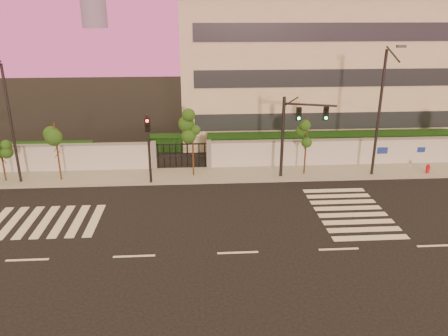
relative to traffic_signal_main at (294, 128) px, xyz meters
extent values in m
plane|color=black|center=(-4.68, -9.82, -3.62)|extent=(120.00, 120.00, 0.00)
cube|color=gray|center=(-4.68, 0.68, -3.54)|extent=(60.00, 3.00, 0.15)
cube|color=#B5B8BD|center=(9.82, 2.18, -2.62)|extent=(31.00, 0.30, 2.00)
cube|color=slate|center=(9.82, 2.18, -1.56)|extent=(31.00, 0.36, 0.12)
cube|color=slate|center=(-9.68, 2.18, -2.52)|extent=(0.35, 0.35, 2.20)
cube|color=slate|center=(-5.68, 2.18, -2.52)|extent=(0.35, 0.35, 2.20)
cube|color=black|center=(4.32, 4.68, -2.72)|extent=(20.00, 2.00, 1.80)
cube|color=black|center=(-20.68, 4.68, -2.92)|extent=(12.00, 1.80, 1.40)
cube|color=black|center=(-7.68, 7.18, -3.02)|extent=(6.00, 1.50, 1.20)
cube|color=beige|center=(4.32, 12.18, 2.38)|extent=(24.00, 12.00, 12.00)
cube|color=#262D38|center=(4.32, 6.16, -1.12)|extent=(22.00, 0.08, 1.40)
cube|color=#262D38|center=(4.32, 6.16, 2.38)|extent=(22.00, 0.08, 1.40)
cube|color=#262D38|center=(4.32, 6.16, 5.88)|extent=(22.00, 0.08, 1.40)
cube|color=silver|center=(-16.88, -5.82, -3.61)|extent=(0.50, 4.00, 0.02)
cube|color=silver|center=(-15.98, -5.82, -3.61)|extent=(0.50, 4.00, 0.02)
cube|color=silver|center=(-15.08, -5.82, -3.61)|extent=(0.50, 4.00, 0.02)
cube|color=silver|center=(-14.18, -5.82, -3.61)|extent=(0.50, 4.00, 0.02)
cube|color=silver|center=(-13.28, -5.82, -3.61)|extent=(0.50, 4.00, 0.02)
cube|color=silver|center=(-12.38, -5.82, -3.61)|extent=(0.50, 4.00, 0.02)
cube|color=silver|center=(2.32, -8.82, -3.61)|extent=(4.00, 0.50, 0.02)
cube|color=silver|center=(2.32, -7.92, -3.61)|extent=(4.00, 0.50, 0.02)
cube|color=silver|center=(2.32, -7.02, -3.61)|extent=(4.00, 0.50, 0.02)
cube|color=silver|center=(2.32, -6.12, -3.61)|extent=(4.00, 0.50, 0.02)
cube|color=silver|center=(2.32, -5.22, -3.61)|extent=(4.00, 0.50, 0.02)
cube|color=silver|center=(2.32, -4.32, -3.61)|extent=(4.00, 0.50, 0.02)
cube|color=silver|center=(2.32, -3.42, -3.61)|extent=(4.00, 0.50, 0.02)
cube|color=silver|center=(2.32, -2.52, -3.61)|extent=(4.00, 0.50, 0.02)
cube|color=silver|center=(-14.68, -9.82, -3.61)|extent=(2.00, 0.15, 0.01)
cube|color=silver|center=(-9.68, -9.82, -3.61)|extent=(2.00, 0.15, 0.01)
cube|color=silver|center=(-4.68, -9.82, -3.61)|extent=(2.00, 0.15, 0.01)
cube|color=silver|center=(0.32, -9.82, -3.61)|extent=(2.00, 0.15, 0.01)
cube|color=silver|center=(5.32, -9.82, -3.61)|extent=(2.00, 0.15, 0.01)
cylinder|color=#382314|center=(-19.62, 0.36, -1.81)|extent=(0.11, 0.11, 3.62)
sphere|color=#173F12|center=(-19.29, 0.54, -1.27)|extent=(0.79, 0.79, 0.79)
cylinder|color=#382314|center=(-15.90, 0.29, -1.55)|extent=(0.11, 0.11, 4.14)
sphere|color=#173F12|center=(-15.90, 0.29, -0.30)|extent=(1.03, 1.03, 1.03)
sphere|color=#173F12|center=(-15.57, 0.47, -0.93)|extent=(0.79, 0.79, 0.79)
sphere|color=#173F12|center=(-16.18, 0.15, -0.72)|extent=(0.75, 0.75, 0.75)
cylinder|color=#382314|center=(-6.82, 0.55, -1.23)|extent=(0.11, 0.11, 4.77)
sphere|color=#173F12|center=(-6.82, 0.55, 0.20)|extent=(1.04, 1.04, 1.04)
sphere|color=#173F12|center=(-6.49, 0.74, -0.52)|extent=(0.79, 0.79, 0.79)
sphere|color=#173F12|center=(-7.11, 0.41, -0.28)|extent=(0.76, 0.76, 0.76)
cylinder|color=#382314|center=(1.02, 0.37, -1.49)|extent=(0.12, 0.12, 4.25)
sphere|color=#173F12|center=(1.02, 0.37, -0.22)|extent=(1.08, 1.08, 1.08)
sphere|color=#173F12|center=(1.37, 0.56, -0.86)|extent=(0.82, 0.82, 0.82)
sphere|color=#173F12|center=(0.73, 0.22, -0.64)|extent=(0.79, 0.79, 0.79)
cylinder|color=black|center=(-0.72, 0.01, -0.76)|extent=(0.22, 0.22, 5.72)
cylinder|color=black|center=(1.03, 0.01, 1.55)|extent=(3.39, 1.20, 0.15)
cube|color=black|center=(0.29, -0.04, 0.95)|extent=(0.32, 0.17, 0.83)
sphere|color=#0CF259|center=(0.29, -0.15, 0.69)|extent=(0.18, 0.18, 0.18)
cube|color=black|center=(2.14, -0.04, 0.95)|extent=(0.32, 0.17, 0.83)
sphere|color=#0CF259|center=(2.14, -0.15, 0.69)|extent=(0.18, 0.18, 0.18)
cylinder|color=black|center=(-9.70, -0.60, -1.22)|extent=(0.17, 0.17, 4.79)
cube|color=black|center=(-9.70, -0.65, 0.53)|extent=(0.37, 0.19, 0.96)
sphere|color=red|center=(-9.70, -0.76, 0.83)|extent=(0.21, 0.21, 0.21)
cylinder|color=black|center=(-18.54, 0.12, 0.38)|extent=(0.18, 0.18, 8.00)
cylinder|color=black|center=(5.78, -0.07, 0.75)|extent=(0.20, 0.20, 8.74)
cylinder|color=black|center=(5.78, -1.05, 4.90)|extent=(0.11, 2.09, 0.85)
cube|color=#3F3F44|center=(5.78, -2.04, 5.45)|extent=(0.55, 0.27, 0.16)
cylinder|color=#B90C17|center=(9.85, -0.10, -3.35)|extent=(0.24, 0.24, 0.54)
cylinder|color=#B90C17|center=(9.85, -0.10, -3.02)|extent=(0.30, 0.30, 0.11)
sphere|color=#B90C17|center=(9.85, -0.10, -2.90)|extent=(0.20, 0.20, 0.20)
cylinder|color=#B90C17|center=(9.85, -0.10, -3.24)|extent=(0.32, 0.15, 0.11)
camera|label=1|loc=(-6.57, -28.26, 7.51)|focal=35.00mm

